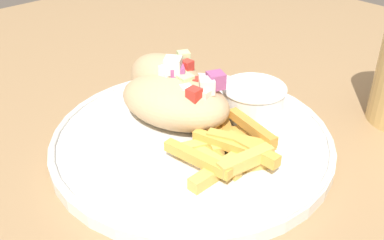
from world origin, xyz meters
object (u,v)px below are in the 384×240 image
Objects in this scene: plate at (192,139)px; pita_sandwich_near at (176,101)px; fries_pile at (227,149)px; sauce_ramekin at (253,98)px; pita_sandwich_far at (167,81)px.

plate is 0.05m from pita_sandwich_near.
sauce_ramekin reaches higher than fries_pile.
pita_sandwich_far reaches higher than sauce_ramekin.
plate is 4.04× the size of sauce_ramekin.
pita_sandwich_near reaches higher than sauce_ramekin.
sauce_ramekin reaches higher than plate.
plate is 0.09m from sauce_ramekin.
pita_sandwich_far is at bearing 160.40° from plate.
pita_sandwich_far reaches higher than pita_sandwich_near.
fries_pile is (0.12, -0.02, -0.02)m from pita_sandwich_far.
plate is at bearing -18.90° from pita_sandwich_far.
pita_sandwich_near is at bearing -26.04° from pita_sandwich_far.
pita_sandwich_near is 1.23× the size of fries_pile.
sauce_ramekin is (0.05, 0.08, -0.01)m from pita_sandwich_near.
pita_sandwich_far is 0.10m from sauce_ramekin.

